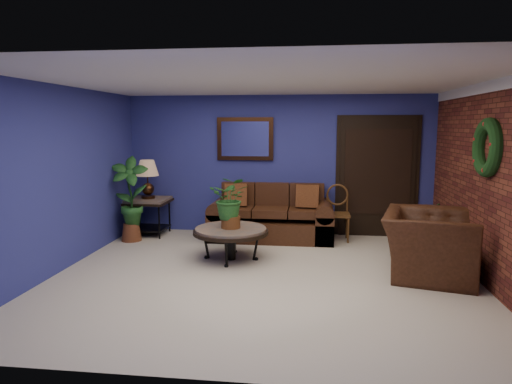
# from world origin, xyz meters

# --- Properties ---
(floor) EXTENTS (5.50, 5.50, 0.00)m
(floor) POSITION_xyz_m (0.00, 0.00, 0.00)
(floor) COLOR beige
(floor) RESTS_ON ground
(wall_back) EXTENTS (5.50, 0.04, 2.50)m
(wall_back) POSITION_xyz_m (0.00, 2.50, 1.25)
(wall_back) COLOR navy
(wall_back) RESTS_ON ground
(wall_left) EXTENTS (0.04, 5.00, 2.50)m
(wall_left) POSITION_xyz_m (-2.75, 0.00, 1.25)
(wall_left) COLOR navy
(wall_left) RESTS_ON ground
(wall_right_brick) EXTENTS (0.04, 5.00, 2.50)m
(wall_right_brick) POSITION_xyz_m (2.75, 0.00, 1.25)
(wall_right_brick) COLOR brown
(wall_right_brick) RESTS_ON ground
(ceiling) EXTENTS (5.50, 5.00, 0.02)m
(ceiling) POSITION_xyz_m (0.00, 0.00, 2.50)
(ceiling) COLOR silver
(ceiling) RESTS_ON wall_back
(crown_molding) EXTENTS (0.03, 5.00, 0.14)m
(crown_molding) POSITION_xyz_m (2.72, 0.00, 2.43)
(crown_molding) COLOR white
(crown_molding) RESTS_ON wall_right_brick
(wall_mirror) EXTENTS (1.02, 0.06, 0.77)m
(wall_mirror) POSITION_xyz_m (-0.60, 2.46, 1.72)
(wall_mirror) COLOR #3B2110
(wall_mirror) RESTS_ON wall_back
(closet_door) EXTENTS (1.44, 0.06, 2.18)m
(closet_door) POSITION_xyz_m (1.75, 2.47, 1.05)
(closet_door) COLOR black
(closet_door) RESTS_ON wall_back
(wreath) EXTENTS (0.16, 0.72, 0.72)m
(wreath) POSITION_xyz_m (2.69, 0.05, 1.70)
(wreath) COLOR black
(wreath) RESTS_ON wall_right_brick
(sofa) EXTENTS (2.12, 0.92, 0.96)m
(sofa) POSITION_xyz_m (-0.08, 2.08, 0.31)
(sofa) COLOR #452413
(sofa) RESTS_ON ground
(coffee_table) EXTENTS (1.11, 1.11, 0.47)m
(coffee_table) POSITION_xyz_m (-0.56, 0.71, 0.42)
(coffee_table) COLOR #57514C
(coffee_table) RESTS_ON ground
(end_table) EXTENTS (0.73, 0.73, 0.67)m
(end_table) POSITION_xyz_m (-2.30, 2.05, 0.51)
(end_table) COLOR #57514C
(end_table) RESTS_ON ground
(table_lamp) EXTENTS (0.40, 0.40, 0.66)m
(table_lamp) POSITION_xyz_m (-2.30, 2.05, 1.10)
(table_lamp) COLOR #3B2110
(table_lamp) RESTS_ON end_table
(side_chair) EXTENTS (0.41, 0.41, 0.96)m
(side_chair) POSITION_xyz_m (1.06, 2.12, 0.54)
(side_chair) COLOR #583519
(side_chair) RESTS_ON ground
(armchair) EXTENTS (1.41, 1.53, 0.84)m
(armchair) POSITION_xyz_m (2.15, 0.33, 0.42)
(armchair) COLOR #452413
(armchair) RESTS_ON ground
(coffee_plant) EXTENTS (0.61, 0.54, 0.76)m
(coffee_plant) POSITION_xyz_m (-0.56, 0.71, 0.89)
(coffee_plant) COLOR brown
(coffee_plant) RESTS_ON coffee_table
(floor_plant) EXTENTS (0.38, 0.31, 0.82)m
(floor_plant) POSITION_xyz_m (2.35, 1.25, 0.43)
(floor_plant) COLOR brown
(floor_plant) RESTS_ON ground
(tall_plant) EXTENTS (0.69, 0.51, 1.45)m
(tall_plant) POSITION_xyz_m (-2.45, 1.59, 0.78)
(tall_plant) COLOR brown
(tall_plant) RESTS_ON ground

